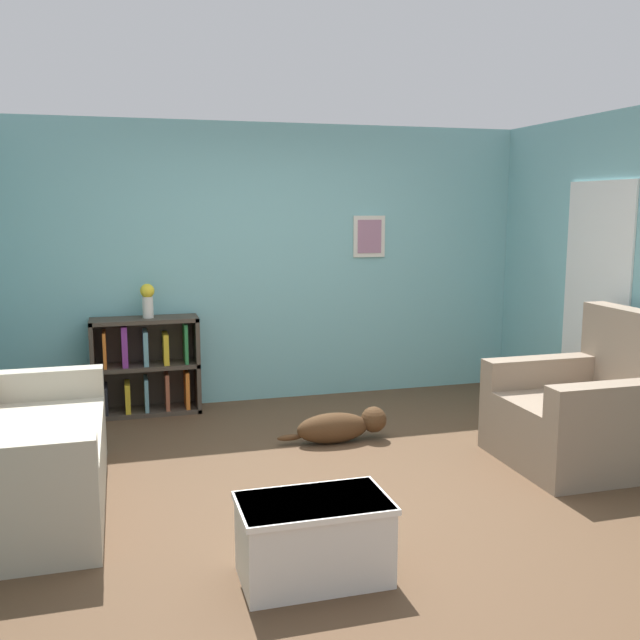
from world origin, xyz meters
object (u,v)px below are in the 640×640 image
object	(u,v)px
dog	(341,426)
vase	(148,299)
bookshelf	(146,366)
coffee_table	(314,537)
couch	(12,458)
recliner_chair	(588,413)

from	to	relation	value
dog	vase	bearing A→B (deg)	138.82
bookshelf	coffee_table	distance (m)	3.28
coffee_table	dog	bearing A→B (deg)	68.76
couch	bookshelf	world-z (taller)	bookshelf
bookshelf	dog	distance (m)	1.93
couch	vase	distance (m)	2.20
bookshelf	recliner_chair	xyz separation A→B (m)	(3.03, -2.14, -0.06)
dog	coffee_table	bearing A→B (deg)	-111.24
bookshelf	recliner_chair	world-z (taller)	recliner_chair
couch	bookshelf	distance (m)	2.09
vase	recliner_chair	bearing A→B (deg)	-35.28
couch	vase	xyz separation A→B (m)	(0.91, 1.88, 0.71)
coffee_table	recliner_chair	bearing A→B (deg)	24.23
bookshelf	vase	bearing A→B (deg)	-31.92
couch	bookshelf	xyz separation A→B (m)	(0.87, 1.90, 0.10)
bookshelf	vase	xyz separation A→B (m)	(0.03, -0.02, 0.61)
couch	recliner_chair	distance (m)	3.91
dog	couch	bearing A→B (deg)	-164.35
bookshelf	dog	bearing A→B (deg)	-40.99
bookshelf	couch	bearing A→B (deg)	-114.71
bookshelf	vase	distance (m)	0.61
bookshelf	recliner_chair	size ratio (longest dim) A/B	0.85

